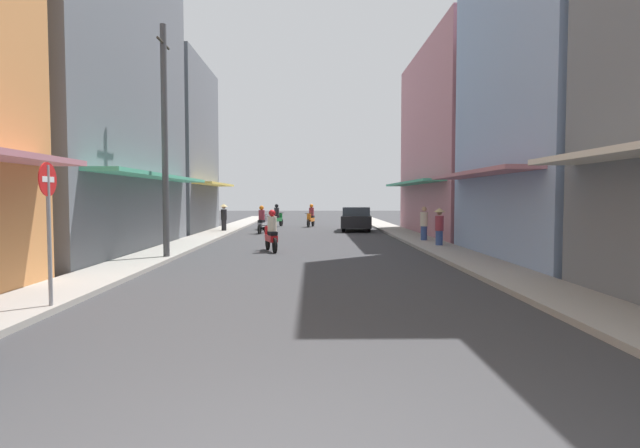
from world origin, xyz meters
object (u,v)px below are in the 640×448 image
pedestrian_foreground (439,225)px  motorbike_orange (311,217)px  utility_pole (165,141)px  motorbike_red (271,233)px  pedestrian_crossing (424,225)px  motorbike_green (278,217)px  motorbike_black (263,222)px  pedestrian_far (224,216)px  motorbike_silver (262,221)px  parked_car (356,219)px  street_sign_no_entry (49,215)px

pedestrian_foreground → motorbike_orange: bearing=109.4°
pedestrian_foreground → utility_pole: bearing=-159.1°
motorbike_orange → utility_pole: utility_pole is taller
motorbike_red → pedestrian_crossing: pedestrian_crossing is taller
utility_pole → motorbike_green: bearing=82.9°
motorbike_black → motorbike_orange: bearing=43.7°
motorbike_orange → pedestrian_far: bearing=-131.7°
motorbike_green → pedestrian_far: size_ratio=1.05×
motorbike_orange → motorbike_silver: size_ratio=0.99×
motorbike_red → pedestrian_foreground: size_ratio=1.09×
pedestrian_foreground → pedestrian_far: size_ratio=0.97×
motorbike_red → pedestrian_far: 10.93m
motorbike_black → utility_pole: bearing=-95.8°
pedestrian_far → utility_pole: 13.24m
motorbike_red → pedestrian_foreground: (6.64, 1.17, 0.21)m
utility_pole → pedestrian_foreground: bearing=20.9°
motorbike_silver → utility_pole: utility_pole is taller
motorbike_green → pedestrian_crossing: pedestrian_crossing is taller
pedestrian_far → motorbike_silver: bearing=-16.9°
motorbike_black → motorbike_green: motorbike_green is taller
motorbike_orange → utility_pole: size_ratio=0.24×
motorbike_green → pedestrian_crossing: bearing=-59.6°
motorbike_green → pedestrian_crossing: size_ratio=1.07×
motorbike_silver → pedestrian_far: 2.41m
parked_car → street_sign_no_entry: street_sign_no_entry is taller
motorbike_orange → motorbike_red: bearing=-95.2°
motorbike_orange → pedestrian_far: pedestrian_far is taller
motorbike_red → utility_pole: (-3.19, -2.58, 3.14)m
motorbike_black → street_sign_no_entry: street_sign_no_entry is taller
motorbike_green → pedestrian_foreground: bearing=-63.5°
motorbike_silver → pedestrian_crossing: (7.82, -6.06, 0.11)m
street_sign_no_entry → motorbike_silver: bearing=84.7°
pedestrian_foreground → pedestrian_crossing: size_ratio=0.99×
pedestrian_far → utility_pole: size_ratio=0.22×
motorbike_silver → motorbike_black: 3.42m
motorbike_black → pedestrian_far: bearing=-125.9°
pedestrian_crossing → utility_pole: utility_pole is taller
motorbike_red → pedestrian_foreground: bearing=10.0°
motorbike_black → street_sign_no_entry: size_ratio=0.68×
pedestrian_crossing → utility_pole: (-9.74, -6.16, 3.03)m
parked_car → pedestrian_foreground: bearing=-77.2°
motorbike_black → motorbike_silver: bearing=-84.4°
motorbike_green → motorbike_black: bearing=-103.0°
motorbike_orange → motorbike_green: (-2.31, 0.28, 0.00)m
motorbike_silver → pedestrian_foreground: size_ratio=1.11×
pedestrian_far → street_sign_no_entry: 20.45m
motorbike_red → pedestrian_far: (-3.56, 10.33, 0.23)m
motorbike_green → motorbike_silver: bearing=-93.5°
pedestrian_crossing → street_sign_no_entry: bearing=-125.2°
motorbike_silver → motorbike_red: bearing=-82.5°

